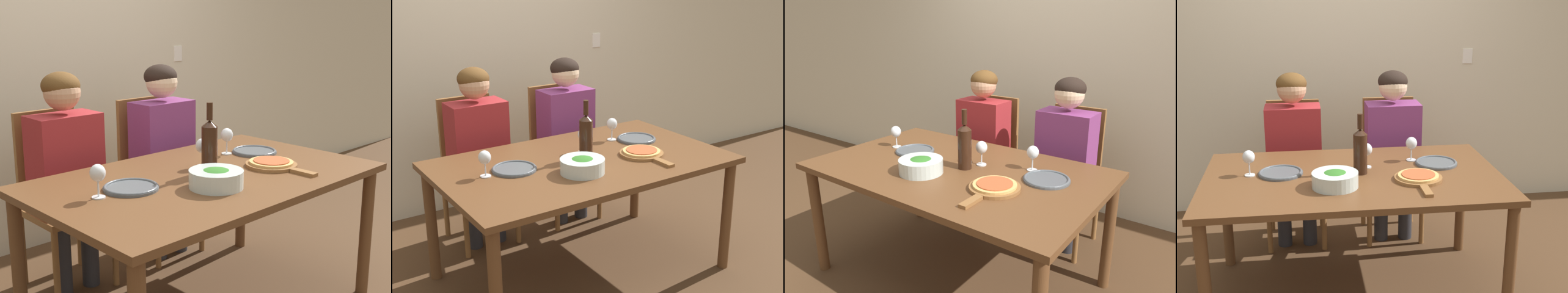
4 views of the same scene
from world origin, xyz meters
TOP-DOWN VIEW (x-y plane):
  - ground_plane at (0.00, 0.00)m, footprint 40.00×40.00m
  - back_wall at (0.00, 1.45)m, footprint 10.00×0.06m
  - dining_table at (0.00, 0.00)m, footprint 1.71×1.04m
  - chair_left at (-0.34, 0.86)m, footprint 0.42×0.42m
  - chair_right at (0.36, 0.86)m, footprint 0.42×0.42m
  - person_woman at (-0.34, 0.74)m, footprint 0.47×0.51m
  - person_man at (0.36, 0.74)m, footprint 0.47×0.51m
  - wine_bottle at (0.04, 0.02)m, footprint 0.08×0.08m
  - broccoli_bowl at (-0.12, -0.18)m, footprint 0.25×0.25m
  - dinner_plate_left at (-0.41, 0.07)m, footprint 0.26×0.26m
  - dinner_plate_right at (0.52, 0.13)m, footprint 0.26×0.26m
  - pizza_on_board at (0.36, -0.14)m, footprint 0.27×0.41m
  - wine_glass_left at (-0.59, 0.07)m, footprint 0.07×0.07m
  - wine_glass_right at (0.39, 0.22)m, footprint 0.07×0.07m
  - wine_glass_centre at (0.09, 0.12)m, footprint 0.07×0.07m

SIDE VIEW (x-z plane):
  - ground_plane at x=0.00m, z-range 0.00..0.00m
  - chair_left at x=-0.34m, z-range 0.03..1.05m
  - chair_right at x=0.36m, z-range 0.03..1.05m
  - dining_table at x=0.00m, z-range 0.30..1.06m
  - person_woman at x=-0.34m, z-range 0.13..1.38m
  - person_man at x=0.36m, z-range 0.13..1.38m
  - dinner_plate_left at x=-0.41m, z-range 0.76..0.78m
  - dinner_plate_right at x=0.52m, z-range 0.76..0.78m
  - pizza_on_board at x=0.36m, z-range 0.76..0.80m
  - broccoli_bowl at x=-0.12m, z-range 0.76..0.85m
  - wine_glass_left at x=-0.59m, z-range 0.79..0.94m
  - wine_glass_right at x=0.39m, z-range 0.79..0.94m
  - wine_glass_centre at x=0.09m, z-range 0.79..0.94m
  - wine_bottle at x=0.04m, z-range 0.73..1.08m
  - back_wall at x=0.00m, z-range 0.00..2.70m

